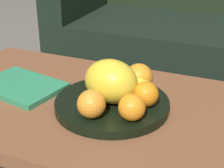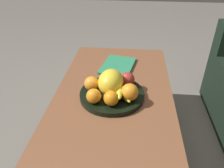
% 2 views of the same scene
% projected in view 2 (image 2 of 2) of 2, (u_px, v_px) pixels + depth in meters
% --- Properties ---
extents(ground_plane, '(8.00, 8.00, 0.00)m').
position_uv_depth(ground_plane, '(113.00, 155.00, 1.31)').
color(ground_plane, slate).
extents(coffee_table, '(1.23, 0.60, 0.41)m').
position_uv_depth(coffee_table, '(113.00, 107.00, 1.11)').
color(coffee_table, brown).
rests_on(coffee_table, ground_plane).
extents(fruit_bowl, '(0.32, 0.32, 0.03)m').
position_uv_depth(fruit_bowl, '(112.00, 94.00, 1.10)').
color(fruit_bowl, black).
rests_on(fruit_bowl, coffee_table).
extents(melon_large_front, '(0.16, 0.14, 0.12)m').
position_uv_depth(melon_large_front, '(111.00, 82.00, 1.06)').
color(melon_large_front, yellow).
rests_on(melon_large_front, fruit_bowl).
extents(orange_front, '(0.07, 0.07, 0.07)m').
position_uv_depth(orange_front, '(92.00, 84.00, 1.09)').
color(orange_front, orange).
rests_on(orange_front, fruit_bowl).
extents(orange_left, '(0.08, 0.08, 0.08)m').
position_uv_depth(orange_left, '(130.00, 92.00, 1.03)').
color(orange_left, orange).
rests_on(orange_left, fruit_bowl).
extents(orange_right, '(0.07, 0.07, 0.07)m').
position_uv_depth(orange_right, '(110.00, 98.00, 1.00)').
color(orange_right, orange).
rests_on(orange_right, fruit_bowl).
extents(orange_back, '(0.07, 0.07, 0.07)m').
position_uv_depth(orange_back, '(94.00, 96.00, 1.01)').
color(orange_back, orange).
rests_on(orange_back, fruit_bowl).
extents(apple_front, '(0.08, 0.08, 0.08)m').
position_uv_depth(apple_front, '(127.00, 79.00, 1.13)').
color(apple_front, '#A83329').
rests_on(apple_front, fruit_bowl).
extents(banana_bunch, '(0.16, 0.15, 0.06)m').
position_uv_depth(banana_bunch, '(119.00, 91.00, 1.06)').
color(banana_bunch, yellow).
rests_on(banana_bunch, fruit_bowl).
extents(magazine, '(0.28, 0.22, 0.02)m').
position_uv_depth(magazine, '(118.00, 66.00, 1.36)').
color(magazine, '#2E885D').
rests_on(magazine, coffee_table).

